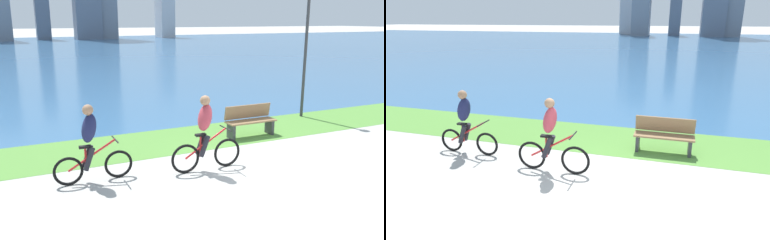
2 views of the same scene
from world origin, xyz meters
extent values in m
plane|color=#B2AFA8|center=(0.00, 0.00, 0.00)|extent=(300.00, 300.00, 0.00)
cube|color=#59933D|center=(0.00, 2.90, 0.00)|extent=(120.00, 2.36, 0.01)
cube|color=#386693|center=(0.00, 38.89, 0.00)|extent=(300.00, 69.62, 0.00)
torus|color=black|center=(-0.85, 0.53, 0.33)|extent=(0.66, 0.06, 0.66)
torus|color=black|center=(-1.89, 0.53, 0.33)|extent=(0.66, 0.06, 0.66)
cylinder|color=red|center=(-1.39, 0.53, 0.62)|extent=(1.01, 0.04, 0.62)
cylinder|color=red|center=(-1.52, 0.53, 0.57)|extent=(0.04, 0.04, 0.48)
cube|color=black|center=(-1.52, 0.53, 0.83)|extent=(0.24, 0.10, 0.05)
cylinder|color=black|center=(-0.90, 0.53, 0.91)|extent=(0.03, 0.52, 0.03)
ellipsoid|color=#BF3F4C|center=(-1.42, 0.53, 1.21)|extent=(0.40, 0.36, 0.65)
sphere|color=#A57A59|center=(-1.42, 0.53, 1.59)|extent=(0.22, 0.22, 0.22)
cylinder|color=#26262D|center=(-1.47, 0.63, 0.59)|extent=(0.27, 0.11, 0.49)
cylinder|color=#26262D|center=(-1.47, 0.43, 0.59)|extent=(0.27, 0.11, 0.49)
torus|color=black|center=(-3.28, 0.90, 0.30)|extent=(0.61, 0.06, 0.61)
torus|color=black|center=(-4.31, 0.90, 0.30)|extent=(0.61, 0.06, 0.61)
cylinder|color=red|center=(-3.82, 0.90, 0.58)|extent=(1.01, 0.04, 0.59)
cylinder|color=red|center=(-3.95, 0.90, 0.53)|extent=(0.04, 0.04, 0.45)
cube|color=black|center=(-3.95, 0.90, 0.78)|extent=(0.24, 0.10, 0.05)
cylinder|color=black|center=(-3.33, 0.90, 0.86)|extent=(0.03, 0.52, 0.03)
ellipsoid|color=#1E234C|center=(-3.85, 0.90, 1.16)|extent=(0.40, 0.36, 0.65)
sphere|color=#A57A59|center=(-3.85, 0.90, 1.54)|extent=(0.22, 0.22, 0.22)
cylinder|color=#26262D|center=(-3.90, 1.00, 0.54)|extent=(0.27, 0.11, 0.49)
cylinder|color=#26262D|center=(-3.90, 0.80, 0.54)|extent=(0.27, 0.11, 0.49)
cube|color=olive|center=(0.97, 2.35, 0.45)|extent=(1.50, 0.45, 0.04)
cube|color=olive|center=(0.97, 2.54, 0.70)|extent=(1.50, 0.11, 0.40)
cube|color=#38383D|center=(1.62, 2.35, 0.23)|extent=(0.08, 0.37, 0.45)
cube|color=#38383D|center=(0.32, 2.35, 0.23)|extent=(0.08, 0.37, 0.45)
cylinder|color=#38383D|center=(3.90, 3.68, 2.08)|extent=(0.10, 0.10, 4.16)
cube|color=#B7B7BC|center=(21.43, 63.12, 5.78)|extent=(2.56, 3.75, 11.55)
camera|label=1|loc=(-5.16, -6.98, 3.29)|focal=37.16mm
camera|label=2|loc=(1.06, -5.75, 3.32)|focal=30.44mm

